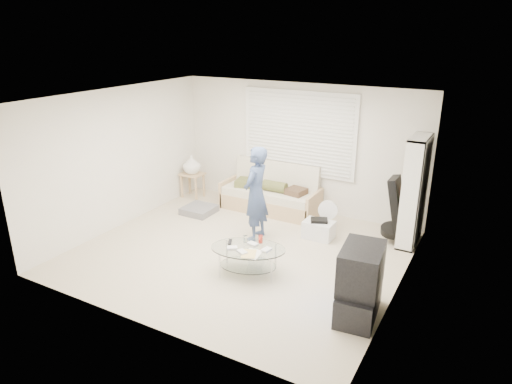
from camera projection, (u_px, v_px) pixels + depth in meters
The scene contains 13 objects.
ground at pixel (240, 252), 7.46m from camera, with size 5.00×5.00×0.00m, color #C3B098.
room_shell at pixel (255, 149), 7.31m from camera, with size 5.02×4.52×2.51m.
window_blinds at pixel (298, 133), 8.75m from camera, with size 2.32×0.08×1.62m.
futon_sofa at pixel (271, 195), 9.08m from camera, with size 1.95×0.79×0.95m.
grey_floor_pillow at pixel (199, 210), 9.01m from camera, with size 0.58×0.58×0.13m, color slate.
side_table at pixel (192, 166), 9.66m from camera, with size 0.47×0.38×0.93m.
bookshelf at pixel (414, 192), 7.48m from camera, with size 0.29×0.78×1.84m.
guitar_case at pixel (397, 215), 7.63m from camera, with size 0.43×0.42×1.13m.
floor_fan at pixel (329, 213), 8.14m from camera, with size 0.36×0.24×0.58m.
storage_bin at pixel (319, 229), 7.91m from camera, with size 0.51×0.36×0.36m.
tv_unit at pixel (360, 283), 5.67m from camera, with size 0.56×0.92×0.95m.
coffee_table at pixel (248, 253), 6.71m from camera, with size 1.27×1.02×0.53m.
standing_person at pixel (256, 194), 7.67m from camera, with size 0.60×0.39×1.64m, color #314E67.
Camera 1 is at (3.47, -5.73, 3.45)m, focal length 32.00 mm.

